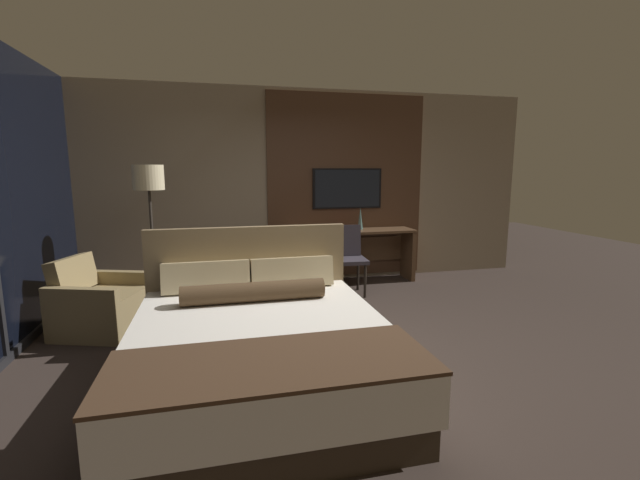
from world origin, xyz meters
name	(u,v)px	position (x,y,z in m)	size (l,w,h in m)	color
ground_plane	(350,349)	(0.00, 0.00, 0.00)	(16.00, 16.00, 0.00)	#332823
wall_back_tv_panel	(304,187)	(0.10, 2.59, 1.40)	(7.20, 0.09, 2.80)	gray
bed	(260,346)	(-0.88, -0.49, 0.32)	(1.90, 2.20, 1.11)	#33281E
desk	(350,247)	(0.74, 2.34, 0.53)	(1.88, 0.47, 0.78)	brown
tv	(347,189)	(0.74, 2.52, 1.38)	(1.06, 0.04, 0.59)	black
desk_chair	(346,253)	(0.51, 1.79, 0.55)	(0.51, 0.51, 0.91)	#38333D
armchair_by_window	(100,306)	(-2.37, 1.05, 0.27)	(0.95, 0.98, 0.78)	olive
floor_lamp	(149,189)	(-1.90, 1.57, 1.43)	(0.34, 0.34, 1.71)	#282623
vase_tall	(360,218)	(0.90, 2.37, 0.94)	(0.08, 0.08, 0.33)	#4C706B
book	(350,229)	(0.72, 2.29, 0.79)	(0.25, 0.20, 0.03)	maroon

